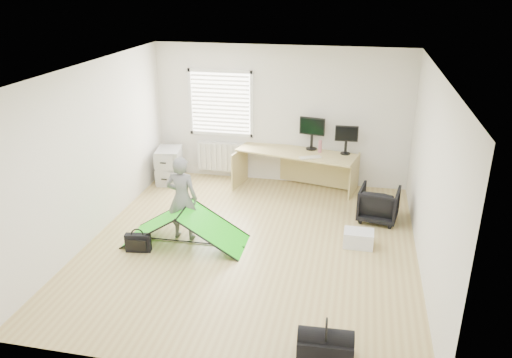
% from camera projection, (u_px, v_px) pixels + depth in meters
% --- Properties ---
extents(ground, '(5.50, 5.50, 0.00)m').
position_uv_depth(ground, '(251.00, 245.00, 7.73)').
color(ground, tan).
rests_on(ground, ground).
extents(back_wall, '(5.00, 0.02, 2.70)m').
position_uv_depth(back_wall, '(281.00, 116.00, 9.71)').
color(back_wall, silver).
rests_on(back_wall, ground).
extents(window, '(1.20, 0.06, 1.20)m').
position_uv_depth(window, '(221.00, 103.00, 9.83)').
color(window, silver).
rests_on(window, back_wall).
extents(radiator, '(1.00, 0.12, 0.60)m').
position_uv_depth(radiator, '(222.00, 156.00, 10.21)').
color(radiator, silver).
rests_on(radiator, back_wall).
extents(desk, '(2.36, 1.19, 0.77)m').
position_uv_depth(desk, '(296.00, 171.00, 9.63)').
color(desk, tan).
rests_on(desk, ground).
extents(filing_cabinet, '(0.55, 0.67, 0.70)m').
position_uv_depth(filing_cabinet, '(169.00, 166.00, 9.99)').
color(filing_cabinet, '#A8AAAD').
rests_on(filing_cabinet, ground).
extents(monitor_left, '(0.50, 0.19, 0.47)m').
position_uv_depth(monitor_left, '(312.00, 138.00, 9.55)').
color(monitor_left, black).
rests_on(monitor_left, desk).
extents(monitor_right, '(0.43, 0.10, 0.41)m').
position_uv_depth(monitor_right, '(346.00, 144.00, 9.30)').
color(monitor_right, black).
rests_on(monitor_right, desk).
extents(keyboard, '(0.43, 0.30, 0.02)m').
position_uv_depth(keyboard, '(310.00, 157.00, 9.17)').
color(keyboard, beige).
rests_on(keyboard, desk).
extents(thermos, '(0.08, 0.08, 0.24)m').
position_uv_depth(thermos, '(320.00, 146.00, 9.42)').
color(thermos, '#AB606B').
rests_on(thermos, desk).
extents(office_chair, '(0.73, 0.75, 0.59)m').
position_uv_depth(office_chair, '(379.00, 204.00, 8.43)').
color(office_chair, black).
rests_on(office_chair, ground).
extents(person, '(0.51, 0.34, 1.36)m').
position_uv_depth(person, '(182.00, 198.00, 7.71)').
color(person, slate).
rests_on(person, ground).
extents(kite, '(1.89, 0.85, 0.58)m').
position_uv_depth(kite, '(185.00, 226.00, 7.70)').
color(kite, '#1DDD15').
rests_on(kite, ground).
extents(storage_crate, '(0.45, 0.32, 0.25)m').
position_uv_depth(storage_crate, '(358.00, 239.00, 7.66)').
color(storage_crate, silver).
rests_on(storage_crate, ground).
extents(tote_bag, '(0.30, 0.17, 0.34)m').
position_uv_depth(tote_bag, '(167.00, 170.00, 10.28)').
color(tote_bag, teal).
rests_on(tote_bag, ground).
extents(laptop_bag, '(0.39, 0.18, 0.29)m').
position_uv_depth(laptop_bag, '(138.00, 243.00, 7.51)').
color(laptop_bag, black).
rests_on(laptop_bag, ground).
extents(white_box, '(0.12, 0.12, 0.11)m').
position_uv_depth(white_box, '(140.00, 239.00, 7.81)').
color(white_box, silver).
rests_on(white_box, ground).
extents(duffel_bag, '(0.62, 0.33, 0.26)m').
position_uv_depth(duffel_bag, '(325.00, 348.00, 5.39)').
color(duffel_bag, black).
rests_on(duffel_bag, ground).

